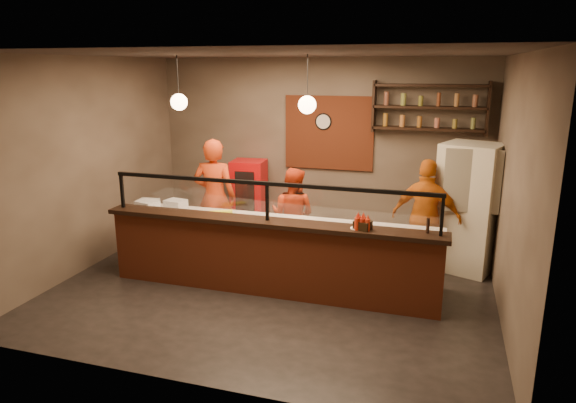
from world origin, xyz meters
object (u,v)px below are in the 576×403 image
(red_cooler, at_px, (249,197))
(condiment_caddy, at_px, (363,225))
(cook_mid, at_px, (293,215))
(pizza_dough, at_px, (299,221))
(pepper_mill, at_px, (428,226))
(cook_right, at_px, (426,217))
(wall_clock, at_px, (324,122))
(cook_left, at_px, (215,197))
(fridge, at_px, (468,208))

(red_cooler, bearing_deg, condiment_caddy, -50.04)
(cook_mid, bearing_deg, pizza_dough, 121.56)
(red_cooler, bearing_deg, pepper_mill, -41.28)
(condiment_caddy, bearing_deg, cook_right, 63.56)
(wall_clock, height_order, pizza_dough, wall_clock)
(cook_left, distance_m, fridge, 4.00)
(wall_clock, distance_m, pizza_dough, 2.49)
(cook_right, relative_size, red_cooler, 1.26)
(condiment_caddy, bearing_deg, red_cooler, 135.21)
(pizza_dough, bearing_deg, wall_clock, 94.73)
(cook_mid, distance_m, condiment_caddy, 1.92)
(red_cooler, relative_size, condiment_caddy, 6.87)
(fridge, relative_size, red_cooler, 1.41)
(fridge, distance_m, condiment_caddy, 2.24)
(cook_mid, relative_size, red_cooler, 1.10)
(red_cooler, bearing_deg, fridge, -15.31)
(red_cooler, relative_size, pepper_mill, 7.23)
(pepper_mill, bearing_deg, condiment_caddy, -173.36)
(fridge, height_order, condiment_caddy, fridge)
(cook_mid, xyz_separation_m, fridge, (2.64, 0.45, 0.21))
(cook_left, distance_m, cook_right, 3.37)
(pepper_mill, bearing_deg, cook_right, 92.57)
(wall_clock, xyz_separation_m, red_cooler, (-1.32, -0.31, -1.41))
(fridge, height_order, pizza_dough, fridge)
(pizza_dough, xyz_separation_m, pepper_mill, (1.78, -0.52, 0.25))
(pepper_mill, bearing_deg, cook_left, 160.51)
(cook_mid, bearing_deg, condiment_caddy, 142.50)
(fridge, xyz_separation_m, red_cooler, (-3.82, 0.68, -0.28))
(red_cooler, distance_m, condiment_caddy, 3.54)
(cook_mid, distance_m, pepper_mill, 2.48)
(wall_clock, bearing_deg, condiment_caddy, -67.14)
(cook_mid, xyz_separation_m, red_cooler, (-1.18, 1.13, -0.07))
(fridge, bearing_deg, red_cooler, -169.86)
(wall_clock, relative_size, pizza_dough, 0.57)
(cook_left, distance_m, red_cooler, 1.21)
(cook_mid, height_order, pizza_dough, cook_mid)
(cook_left, bearing_deg, wall_clock, -143.15)
(wall_clock, xyz_separation_m, condiment_caddy, (1.18, -2.79, -0.98))
(fridge, bearing_deg, condiment_caddy, -106.11)
(pizza_dough, bearing_deg, cook_left, 157.05)
(pizza_dough, bearing_deg, pepper_mill, -16.16)
(cook_left, height_order, red_cooler, cook_left)
(red_cooler, bearing_deg, pizza_dough, -56.51)
(cook_right, bearing_deg, cook_left, 11.94)
(fridge, bearing_deg, pizza_dough, -132.56)
(pepper_mill, bearing_deg, fridge, 72.53)
(wall_clock, distance_m, cook_mid, 1.97)
(pizza_dough, height_order, condiment_caddy, condiment_caddy)
(cook_left, height_order, pepper_mill, cook_left)
(cook_left, relative_size, red_cooler, 1.40)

